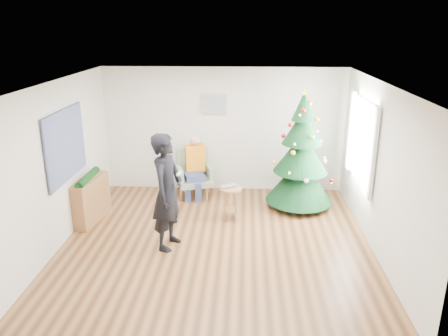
# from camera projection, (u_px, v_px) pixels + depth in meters

# --- Properties ---
(floor) EXTENTS (5.00, 5.00, 0.00)m
(floor) POSITION_uv_depth(u_px,v_px,m) (216.00, 243.00, 7.17)
(floor) COLOR brown
(floor) RESTS_ON ground
(ceiling) EXTENTS (5.00, 5.00, 0.00)m
(ceiling) POSITION_uv_depth(u_px,v_px,m) (215.00, 83.00, 6.34)
(ceiling) COLOR white
(ceiling) RESTS_ON wall_back
(wall_back) EXTENTS (5.00, 0.00, 5.00)m
(wall_back) POSITION_uv_depth(u_px,v_px,m) (224.00, 130.00, 9.13)
(wall_back) COLOR silver
(wall_back) RESTS_ON floor
(wall_front) EXTENTS (5.00, 0.00, 5.00)m
(wall_front) POSITION_uv_depth(u_px,v_px,m) (199.00, 246.00, 4.39)
(wall_front) COLOR silver
(wall_front) RESTS_ON floor
(wall_left) EXTENTS (0.00, 5.00, 5.00)m
(wall_left) POSITION_uv_depth(u_px,v_px,m) (58.00, 165.00, 6.88)
(wall_left) COLOR silver
(wall_left) RESTS_ON floor
(wall_right) EXTENTS (0.00, 5.00, 5.00)m
(wall_right) POSITION_uv_depth(u_px,v_px,m) (379.00, 171.00, 6.64)
(wall_right) COLOR silver
(wall_right) RESTS_ON floor
(window_panel) EXTENTS (0.04, 1.30, 1.40)m
(window_panel) POSITION_uv_depth(u_px,v_px,m) (362.00, 141.00, 7.52)
(window_panel) COLOR white
(window_panel) RESTS_ON wall_right
(curtains) EXTENTS (0.05, 1.75, 1.50)m
(curtains) POSITION_uv_depth(u_px,v_px,m) (360.00, 141.00, 7.52)
(curtains) COLOR white
(curtains) RESTS_ON wall_right
(christmas_tree) EXTENTS (1.29, 1.29, 2.34)m
(christmas_tree) POSITION_uv_depth(u_px,v_px,m) (301.00, 155.00, 8.28)
(christmas_tree) COLOR #3F2816
(christmas_tree) RESTS_ON floor
(stool) EXTENTS (0.41, 0.41, 0.62)m
(stool) POSITION_uv_depth(u_px,v_px,m) (230.00, 203.00, 7.95)
(stool) COLOR brown
(stool) RESTS_ON floor
(laptop) EXTENTS (0.40, 0.37, 0.03)m
(laptop) POSITION_uv_depth(u_px,v_px,m) (230.00, 187.00, 7.85)
(laptop) COLOR silver
(laptop) RESTS_ON stool
(armchair) EXTENTS (0.83, 0.81, 0.97)m
(armchair) POSITION_uv_depth(u_px,v_px,m) (194.00, 179.00, 9.03)
(armchair) COLOR gray
(armchair) RESTS_ON floor
(seated_person) EXTENTS (0.47, 0.62, 1.28)m
(seated_person) POSITION_uv_depth(u_px,v_px,m) (195.00, 167.00, 8.89)
(seated_person) COLOR navy
(seated_person) RESTS_ON armchair
(standing_man) EXTENTS (0.60, 0.77, 1.87)m
(standing_man) POSITION_uv_depth(u_px,v_px,m) (167.00, 192.00, 6.79)
(standing_man) COLOR black
(standing_man) RESTS_ON floor
(game_controller) EXTENTS (0.07, 0.13, 0.04)m
(game_controller) POSITION_uv_depth(u_px,v_px,m) (179.00, 174.00, 6.65)
(game_controller) COLOR white
(game_controller) RESTS_ON standing_man
(console) EXTENTS (0.45, 1.03, 0.80)m
(console) POSITION_uv_depth(u_px,v_px,m) (90.00, 200.00, 7.88)
(console) COLOR brown
(console) RESTS_ON floor
(garland) EXTENTS (0.14, 0.90, 0.14)m
(garland) POSITION_uv_depth(u_px,v_px,m) (88.00, 178.00, 7.74)
(garland) COLOR black
(garland) RESTS_ON console
(tapestry) EXTENTS (0.03, 1.50, 1.15)m
(tapestry) POSITION_uv_depth(u_px,v_px,m) (66.00, 145.00, 7.08)
(tapestry) COLOR black
(tapestry) RESTS_ON wall_left
(framed_picture) EXTENTS (0.52, 0.05, 0.42)m
(framed_picture) POSITION_uv_depth(u_px,v_px,m) (214.00, 104.00, 8.93)
(framed_picture) COLOR tan
(framed_picture) RESTS_ON wall_back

